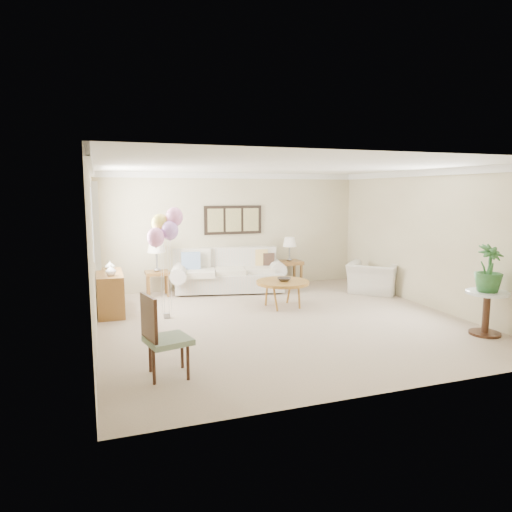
# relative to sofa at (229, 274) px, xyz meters

# --- Properties ---
(ground_plane) EXTENTS (6.00, 6.00, 0.00)m
(ground_plane) POSITION_rel_sofa_xyz_m (0.23, -2.58, -0.37)
(ground_plane) COLOR tan
(room_shell) EXTENTS (6.04, 6.04, 2.60)m
(room_shell) POSITION_rel_sofa_xyz_m (0.12, -2.49, 1.25)
(room_shell) COLOR beige
(room_shell) RESTS_ON ground
(wall_art_triptych) EXTENTS (1.35, 0.06, 0.65)m
(wall_art_triptych) POSITION_rel_sofa_xyz_m (0.23, 0.39, 1.18)
(wall_art_triptych) COLOR black
(wall_art_triptych) RESTS_ON ground
(sofa) EXTENTS (2.74, 1.42, 0.94)m
(sofa) POSITION_rel_sofa_xyz_m (0.00, 0.00, 0.00)
(sofa) COLOR beige
(sofa) RESTS_ON ground
(end_table_left) EXTENTS (0.48, 0.44, 0.53)m
(end_table_left) POSITION_rel_sofa_xyz_m (-1.56, 0.01, 0.07)
(end_table_left) COLOR olive
(end_table_left) RESTS_ON ground
(end_table_right) EXTENTS (0.54, 0.49, 0.59)m
(end_table_right) POSITION_rel_sofa_xyz_m (1.49, 0.08, 0.12)
(end_table_right) COLOR olive
(end_table_right) RESTS_ON ground
(lamp_left) EXTENTS (0.38, 0.38, 0.67)m
(lamp_left) POSITION_rel_sofa_xyz_m (-1.56, 0.01, 0.67)
(lamp_left) COLOR gray
(lamp_left) RESTS_ON end_table_left
(lamp_right) EXTENTS (0.32, 0.32, 0.56)m
(lamp_right) POSITION_rel_sofa_xyz_m (1.49, 0.08, 0.64)
(lamp_right) COLOR gray
(lamp_right) RESTS_ON end_table_right
(coffee_table) EXTENTS (1.01, 1.01, 0.51)m
(coffee_table) POSITION_rel_sofa_xyz_m (0.58, -1.73, 0.10)
(coffee_table) COLOR #9E6626
(coffee_table) RESTS_ON ground
(decor_bowl) EXTENTS (0.35, 0.35, 0.06)m
(decor_bowl) POSITION_rel_sofa_xyz_m (0.60, -1.75, 0.17)
(decor_bowl) COLOR #312B26
(decor_bowl) RESTS_ON coffee_table
(armchair) EXTENTS (1.34, 1.34, 0.66)m
(armchair) POSITION_rel_sofa_xyz_m (2.91, -1.24, -0.04)
(armchair) COLOR beige
(armchair) RESTS_ON ground
(side_table) EXTENTS (0.63, 0.63, 0.68)m
(side_table) POSITION_rel_sofa_xyz_m (2.89, -4.32, 0.14)
(side_table) COLOR silver
(side_table) RESTS_ON ground
(potted_plant) EXTENTS (0.41, 0.41, 0.72)m
(potted_plant) POSITION_rel_sofa_xyz_m (2.86, -4.34, 0.67)
(potted_plant) COLOR #2C5126
(potted_plant) RESTS_ON side_table
(accent_chair) EXTENTS (0.59, 0.59, 1.00)m
(accent_chair) POSITION_rel_sofa_xyz_m (-2.03, -4.32, 0.15)
(accent_chair) COLOR gray
(accent_chair) RESTS_ON ground
(credenza) EXTENTS (0.46, 1.20, 0.74)m
(credenza) POSITION_rel_sofa_xyz_m (-2.53, -1.08, -0.00)
(credenza) COLOR olive
(credenza) RESTS_ON ground
(vase_white) EXTENTS (0.18, 0.18, 0.19)m
(vase_white) POSITION_rel_sofa_xyz_m (-2.51, -1.40, 0.46)
(vase_white) COLOR silver
(vase_white) RESTS_ON credenza
(vase_sage) EXTENTS (0.20, 0.20, 0.19)m
(vase_sage) POSITION_rel_sofa_xyz_m (-2.51, -0.87, 0.46)
(vase_sage) COLOR beige
(vase_sage) RESTS_ON credenza
(balloon_cluster) EXTENTS (0.63, 0.48, 1.93)m
(balloon_cluster) POSITION_rel_sofa_xyz_m (-1.61, -1.76, 1.21)
(balloon_cluster) COLOR gray
(balloon_cluster) RESTS_ON ground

